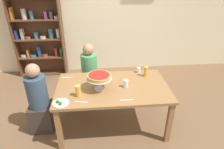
# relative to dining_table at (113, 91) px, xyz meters

# --- Properties ---
(ground_plane) EXTENTS (12.00, 12.00, 0.00)m
(ground_plane) POSITION_rel_dining_table_xyz_m (0.00, 0.00, -0.66)
(ground_plane) COLOR brown
(rear_partition) EXTENTS (8.00, 0.12, 2.80)m
(rear_partition) POSITION_rel_dining_table_xyz_m (0.00, 2.20, 0.74)
(rear_partition) COLOR beige
(rear_partition) RESTS_ON ground_plane
(dining_table) EXTENTS (1.68, 0.98, 0.74)m
(dining_table) POSITION_rel_dining_table_xyz_m (0.00, 0.00, 0.00)
(dining_table) COLOR olive
(dining_table) RESTS_ON ground_plane
(bookshelf) EXTENTS (1.10, 0.30, 2.21)m
(bookshelf) POSITION_rel_dining_table_xyz_m (-1.53, 2.02, 0.47)
(bookshelf) COLOR brown
(bookshelf) RESTS_ON ground_plane
(diner_far_left) EXTENTS (0.34, 0.34, 1.15)m
(diner_far_left) POSITION_rel_dining_table_xyz_m (-0.36, 0.79, -0.16)
(diner_far_left) COLOR #382D28
(diner_far_left) RESTS_ON ground_plane
(diner_head_west) EXTENTS (0.34, 0.34, 1.15)m
(diner_head_west) POSITION_rel_dining_table_xyz_m (-1.12, 0.01, -0.16)
(diner_head_west) COLOR #382D28
(diner_head_west) RESTS_ON ground_plane
(deep_dish_pizza_stand) EXTENTS (0.37, 0.37, 0.24)m
(deep_dish_pizza_stand) POSITION_rel_dining_table_xyz_m (-0.20, -0.06, 0.29)
(deep_dish_pizza_stand) COLOR silver
(deep_dish_pizza_stand) RESTS_ON dining_table
(salad_plate_near_diner) EXTENTS (0.21, 0.21, 0.06)m
(salad_plate_near_diner) POSITION_rel_dining_table_xyz_m (-0.72, -0.37, 0.10)
(salad_plate_near_diner) COLOR white
(salad_plate_near_diner) RESTS_ON dining_table
(salad_plate_far_diner) EXTENTS (0.22, 0.22, 0.07)m
(salad_plate_far_diner) POSITION_rel_dining_table_xyz_m (-0.20, 0.43, 0.10)
(salad_plate_far_diner) COLOR white
(salad_plate_far_diner) RESTS_ON dining_table
(beer_glass_amber_tall) EXTENTS (0.07, 0.07, 0.17)m
(beer_glass_amber_tall) POSITION_rel_dining_table_xyz_m (0.57, 0.27, 0.17)
(beer_glass_amber_tall) COLOR gold
(beer_glass_amber_tall) RESTS_ON dining_table
(beer_glass_amber_short) EXTENTS (0.08, 0.08, 0.17)m
(beer_glass_amber_short) POSITION_rel_dining_table_xyz_m (-0.49, -0.21, 0.17)
(beer_glass_amber_short) COLOR gold
(beer_glass_amber_short) RESTS_ON dining_table
(water_glass_clear_near) EXTENTS (0.06, 0.06, 0.09)m
(water_glass_clear_near) POSITION_rel_dining_table_xyz_m (0.48, 0.41, 0.13)
(water_glass_clear_near) COLOR white
(water_glass_clear_near) RESTS_ON dining_table
(water_glass_clear_far) EXTENTS (0.07, 0.07, 0.12)m
(water_glass_clear_far) POSITION_rel_dining_table_xyz_m (0.19, -0.04, 0.14)
(water_glass_clear_far) COLOR white
(water_glass_clear_far) RESTS_ON dining_table
(cutlery_fork_near) EXTENTS (0.18, 0.02, 0.00)m
(cutlery_fork_near) POSITION_rel_dining_table_xyz_m (0.15, -0.37, 0.09)
(cutlery_fork_near) COLOR silver
(cutlery_fork_near) RESTS_ON dining_table
(cutlery_knife_near) EXTENTS (0.18, 0.05, 0.00)m
(cutlery_knife_near) POSITION_rel_dining_table_xyz_m (-0.45, -0.36, 0.09)
(cutlery_knife_near) COLOR silver
(cutlery_knife_near) RESTS_ON dining_table
(cutlery_fork_far) EXTENTS (0.18, 0.02, 0.00)m
(cutlery_fork_far) POSITION_rel_dining_table_xyz_m (-0.72, 0.34, 0.09)
(cutlery_fork_far) COLOR silver
(cutlery_fork_far) RESTS_ON dining_table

